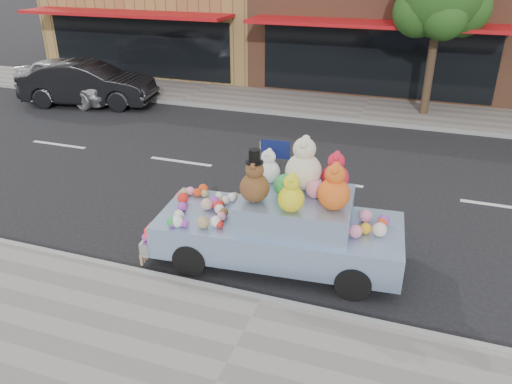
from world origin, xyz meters
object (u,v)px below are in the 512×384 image
at_px(car_dark, 88,84).
at_px(art_car, 282,221).
at_px(car_silver, 69,79).
at_px(street_tree, 441,2).

distance_m(car_dark, art_car, 12.32).
xyz_separation_m(car_silver, car_dark, (1.11, -0.33, 0.00)).
height_order(car_silver, art_car, art_car).
xyz_separation_m(street_tree, car_dark, (-11.74, -2.60, -2.90)).
distance_m(car_silver, art_car, 13.41).
bearing_deg(car_silver, street_tree, -70.22).
bearing_deg(car_dark, street_tree, -88.98).
bearing_deg(car_silver, car_dark, -96.93).
bearing_deg(car_dark, car_silver, 61.82).
bearing_deg(art_car, street_tree, 73.31).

